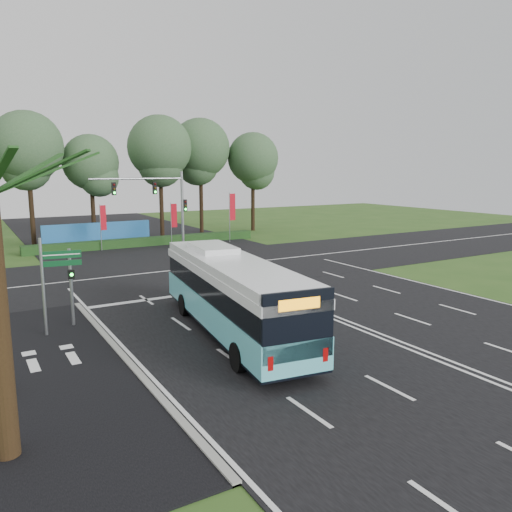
{
  "coord_description": "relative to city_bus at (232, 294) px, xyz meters",
  "views": [
    {
      "loc": [
        -14.99,
        -21.11,
        7.17
      ],
      "look_at": [
        -1.32,
        2.0,
        2.5
      ],
      "focal_mm": 35.0,
      "sensor_mm": 36.0,
      "label": 1
    }
  ],
  "objects": [
    {
      "name": "road_cross",
      "position": [
        5.17,
        14.43,
        -1.8
      ],
      "size": [
        120.0,
        14.0,
        0.05
      ],
      "primitive_type": "cube",
      "color": "black",
      "rests_on": "ground"
    },
    {
      "name": "banner_flag_right",
      "position": [
        13.23,
        25.02,
        1.37
      ],
      "size": [
        0.73,
        0.14,
        4.93
      ],
      "rotation": [
        0.0,
        0.0,
        0.13
      ],
      "color": "gray",
      "rests_on": "ground"
    },
    {
      "name": "pedestrian_signal",
      "position": [
        -5.79,
        4.7,
        0.16
      ],
      "size": [
        0.32,
        0.43,
        3.63
      ],
      "rotation": [
        0.0,
        0.0,
        -0.19
      ],
      "color": "gray",
      "rests_on": "ground"
    },
    {
      "name": "bike_path",
      "position": [
        -7.33,
        -0.57,
        -1.79
      ],
      "size": [
        5.0,
        18.0,
        0.06
      ],
      "primitive_type": "cube",
      "color": "black",
      "rests_on": "ground"
    },
    {
      "name": "banner_flag_left",
      "position": [
        0.9,
        26.19,
        0.89
      ],
      "size": [
        0.6,
        0.19,
        4.14
      ],
      "rotation": [
        0.0,
        0.0,
        0.25
      ],
      "color": "gray",
      "rests_on": "ground"
    },
    {
      "name": "ground",
      "position": [
        5.17,
        2.43,
        -1.82
      ],
      "size": [
        120.0,
        120.0,
        0.0
      ],
      "primitive_type": "plane",
      "color": "#2C511B",
      "rests_on": "ground"
    },
    {
      "name": "hedge",
      "position": [
        5.17,
        26.93,
        -1.42
      ],
      "size": [
        22.0,
        1.2,
        0.8
      ],
      "primitive_type": "cube",
      "color": "#163814",
      "rests_on": "ground"
    },
    {
      "name": "traffic_light_gantry",
      "position": [
        5.37,
        22.93,
        2.84
      ],
      "size": [
        8.41,
        0.28,
        7.0
      ],
      "color": "gray",
      "rests_on": "ground"
    },
    {
      "name": "road_main",
      "position": [
        5.17,
        2.43,
        -1.8
      ],
      "size": [
        20.0,
        120.0,
        0.04
      ],
      "primitive_type": "cube",
      "color": "black",
      "rests_on": "ground"
    },
    {
      "name": "city_bus",
      "position": [
        0.0,
        0.0,
        0.0
      ],
      "size": [
        4.32,
        12.85,
        3.62
      ],
      "rotation": [
        0.0,
        0.0,
        -0.14
      ],
      "color": "#5DCFD9",
      "rests_on": "ground"
    },
    {
      "name": "kerb_strip",
      "position": [
        -4.93,
        -0.57,
        -1.76
      ],
      "size": [
        0.25,
        18.0,
        0.12
      ],
      "primitive_type": "cube",
      "color": "gray",
      "rests_on": "ground"
    },
    {
      "name": "blue_hoarding",
      "position": [
        1.17,
        29.43,
        -0.72
      ],
      "size": [
        10.0,
        0.3,
        2.2
      ],
      "primitive_type": "cube",
      "color": "#1E62A7",
      "rests_on": "ground"
    },
    {
      "name": "banner_flag_mid",
      "position": [
        7.18,
        25.23,
        0.88
      ],
      "size": [
        0.61,
        0.1,
        4.11
      ],
      "rotation": [
        0.0,
        0.0,
        -0.09
      ],
      "color": "gray",
      "rests_on": "ground"
    },
    {
      "name": "street_sign",
      "position": [
        -6.74,
        3.81,
        0.87
      ],
      "size": [
        1.67,
        0.35,
        4.32
      ],
      "rotation": [
        0.0,
        0.0,
        -0.16
      ],
      "color": "gray",
      "rests_on": "ground"
    },
    {
      "name": "eucalyptus_row",
      "position": [
        2.88,
        32.82,
        7.01
      ],
      "size": [
        41.42,
        9.82,
        12.83
      ],
      "color": "black",
      "rests_on": "ground"
    }
  ]
}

